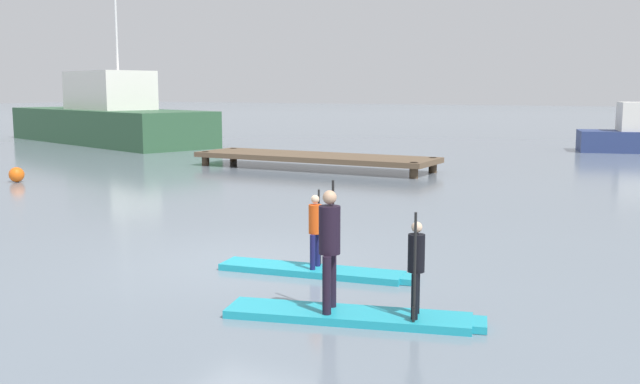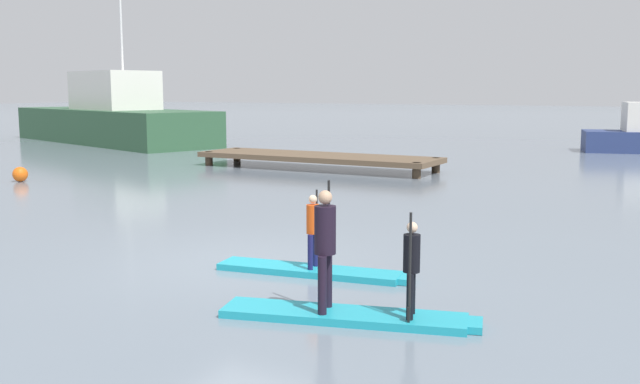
% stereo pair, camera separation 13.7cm
% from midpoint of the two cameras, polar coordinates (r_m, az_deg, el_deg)
% --- Properties ---
extents(ground_plane, '(240.00, 240.00, 0.00)m').
position_cam_midpoint_polar(ground_plane, '(11.89, -6.32, -5.56)').
color(ground_plane, slate).
extents(paddleboard_near, '(3.09, 1.02, 0.10)m').
position_cam_midpoint_polar(paddleboard_near, '(11.05, -0.73, -6.31)').
color(paddleboard_near, '#1E9EB2').
rests_on(paddleboard_near, ground).
extents(paddler_child_solo, '(0.23, 0.39, 1.19)m').
position_cam_midpoint_polar(paddler_child_solo, '(10.91, -0.73, -2.80)').
color(paddler_child_solo, '#19194C').
rests_on(paddler_child_solo, paddleboard_near).
extents(paddleboard_far, '(3.22, 1.42, 0.10)m').
position_cam_midpoint_polar(paddleboard_far, '(8.94, 2.22, -9.82)').
color(paddleboard_far, '#1E9EB2').
rests_on(paddleboard_far, ground).
extents(paddler_adult, '(0.33, 0.47, 1.60)m').
position_cam_midpoint_polar(paddler_adult, '(8.77, 0.33, -4.02)').
color(paddler_adult, black).
rests_on(paddler_adult, paddleboard_far).
extents(paddler_child_front, '(0.25, 0.39, 1.30)m').
position_cam_midpoint_polar(paddler_child_front, '(8.64, 7.20, -5.67)').
color(paddler_child_front, black).
rests_on(paddler_child_front, paddleboard_far).
extents(fishing_boat_white_large, '(15.22, 8.50, 10.25)m').
position_cam_midpoint_polar(fishing_boat_white_large, '(39.73, -16.64, 5.59)').
color(fishing_boat_white_large, '#2D5638').
rests_on(fishing_boat_white_large, ground).
extents(floating_dock, '(8.87, 2.39, 0.51)m').
position_cam_midpoint_polar(floating_dock, '(25.56, -0.64, 2.78)').
color(floating_dock, brown).
rests_on(floating_dock, ground).
extents(mooring_buoy_near, '(0.46, 0.46, 0.46)m').
position_cam_midpoint_polar(mooring_buoy_near, '(23.82, -23.16, 1.28)').
color(mooring_buoy_near, orange).
rests_on(mooring_buoy_near, ground).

